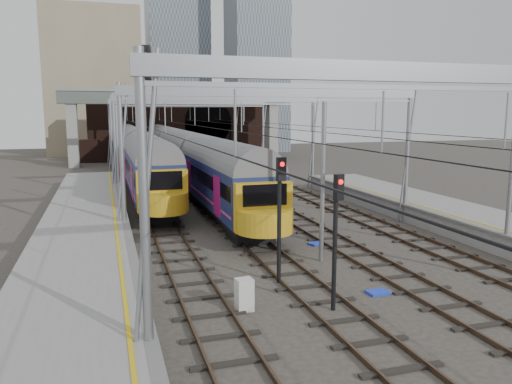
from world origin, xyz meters
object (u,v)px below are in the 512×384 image
object	(u,v)px
signal_near_left	(280,205)
signal_near_centre	(336,225)
relay_cabinet	(244,295)
train_main	(171,149)
train_second	(134,151)

from	to	relation	value
signal_near_left	signal_near_centre	bearing A→B (deg)	-85.42
signal_near_centre	relay_cabinet	distance (m)	3.83
train_main	relay_cabinet	bearing A→B (deg)	-94.03
train_main	signal_near_centre	distance (m)	40.38
signal_near_centre	train_second	bearing A→B (deg)	73.60
train_main	signal_near_centre	world-z (taller)	train_main
train_second	signal_near_centre	distance (m)	38.91
signal_near_left	signal_near_centre	xyz separation A→B (m)	(0.83, -3.12, -0.16)
signal_near_centre	relay_cabinet	xyz separation A→B (m)	(-2.86, 0.90, -2.38)
signal_near_left	signal_near_centre	distance (m)	3.23
train_main	train_second	size ratio (longest dim) A/B	1.30
train_second	relay_cabinet	distance (m)	37.86
train_second	relay_cabinet	world-z (taller)	train_second
signal_near_left	relay_cabinet	distance (m)	3.94
train_main	signal_near_left	world-z (taller)	train_main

